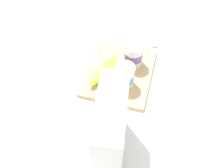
% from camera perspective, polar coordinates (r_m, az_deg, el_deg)
% --- Properties ---
extents(ground_plane, '(2.40, 2.40, 0.00)m').
position_cam_1_polar(ground_plane, '(0.94, 1.71, 2.58)').
color(ground_plane, silver).
extents(cutting_board, '(0.29, 0.25, 0.02)m').
position_cam_1_polar(cutting_board, '(0.94, 1.72, 2.92)').
color(cutting_board, tan).
rests_on(cutting_board, ground_plane).
extents(cereal_box, '(0.21, 0.10, 0.27)m').
position_cam_1_polar(cereal_box, '(0.66, -0.18, -10.85)').
color(cereal_box, white).
rests_on(cereal_box, ground_plane).
extents(yogurt_cup_front, '(0.07, 0.07, 0.10)m').
position_cam_1_polar(yogurt_cup_front, '(0.92, 5.10, 6.91)').
color(yogurt_cup_front, white).
rests_on(yogurt_cup_front, cutting_board).
extents(yogurt_cup_back, '(0.07, 0.07, 0.09)m').
position_cam_1_polar(yogurt_cup_back, '(0.85, 3.05, 1.91)').
color(yogurt_cup_back, white).
rests_on(yogurt_cup_back, cutting_board).
extents(banana_bunch, '(0.18, 0.15, 0.04)m').
position_cam_1_polar(banana_bunch, '(0.90, -0.57, 2.57)').
color(banana_bunch, yellow).
rests_on(banana_bunch, cutting_board).
extents(spoon, '(0.11, 0.10, 0.01)m').
position_cam_1_polar(spoon, '(1.07, 9.15, 10.08)').
color(spoon, silver).
rests_on(spoon, ground_plane).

